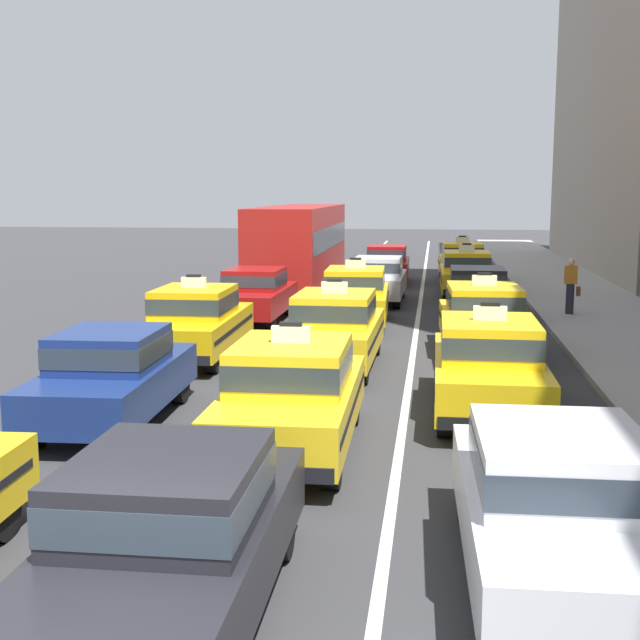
{
  "coord_description": "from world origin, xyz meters",
  "views": [
    {
      "loc": [
        2.06,
        -4.67,
        3.82
      ],
      "look_at": [
        -0.16,
        11.44,
        1.3
      ],
      "focal_mm": 46.79,
      "sensor_mm": 36.0,
      "label": 1
    }
  ],
  "objects_px": {
    "bus_left_fifth": "(300,242)",
    "sedan_center_fifth": "(378,278)",
    "taxi_right_third": "(483,318)",
    "sedan_left_fourth": "(256,293)",
    "sedan_center_nearest": "(170,534)",
    "sedan_left_second": "(112,374)",
    "pedestrian_by_storefront": "(571,286)",
    "taxi_center_third": "(335,328)",
    "taxi_right_second": "(488,364)",
    "taxi_center_second": "(292,394)",
    "taxi_center_fourth": "(355,295)",
    "sedan_right_fourth": "(477,292)",
    "sedan_center_sixth": "(387,263)",
    "taxi_right_sixth": "(462,261)",
    "taxi_right_fifth": "(466,273)",
    "taxi_left_third": "(196,321)",
    "sedan_right_nearest": "(556,502)"
  },
  "relations": [
    {
      "from": "taxi_center_third",
      "to": "taxi_left_third",
      "type": "bearing_deg",
      "value": 170.91
    },
    {
      "from": "sedan_left_fourth",
      "to": "taxi_center_second",
      "type": "height_order",
      "value": "taxi_center_second"
    },
    {
      "from": "sedan_left_fourth",
      "to": "taxi_center_fourth",
      "type": "relative_size",
      "value": 0.93
    },
    {
      "from": "sedan_left_second",
      "to": "sedan_center_fifth",
      "type": "relative_size",
      "value": 1.01
    },
    {
      "from": "taxi_right_fifth",
      "to": "pedestrian_by_storefront",
      "type": "height_order",
      "value": "taxi_right_fifth"
    },
    {
      "from": "sedan_left_second",
      "to": "taxi_right_second",
      "type": "xyz_separation_m",
      "value": [
        6.17,
        1.48,
        0.03
      ]
    },
    {
      "from": "bus_left_fifth",
      "to": "sedan_right_fourth",
      "type": "height_order",
      "value": "bus_left_fifth"
    },
    {
      "from": "taxi_right_sixth",
      "to": "pedestrian_by_storefront",
      "type": "height_order",
      "value": "taxi_right_sixth"
    },
    {
      "from": "taxi_center_second",
      "to": "sedan_right_fourth",
      "type": "xyz_separation_m",
      "value": [
        3.3,
        13.22,
        -0.03
      ]
    },
    {
      "from": "sedan_center_nearest",
      "to": "taxi_right_second",
      "type": "bearing_deg",
      "value": 67.18
    },
    {
      "from": "sedan_right_fourth",
      "to": "taxi_right_sixth",
      "type": "distance_m",
      "value": 10.8
    },
    {
      "from": "sedan_center_fifth",
      "to": "sedan_right_fourth",
      "type": "relative_size",
      "value": 1.0
    },
    {
      "from": "sedan_center_sixth",
      "to": "sedan_right_nearest",
      "type": "bearing_deg",
      "value": -83.24
    },
    {
      "from": "sedan_left_second",
      "to": "pedestrian_by_storefront",
      "type": "bearing_deg",
      "value": 54.16
    },
    {
      "from": "sedan_left_second",
      "to": "taxi_center_third",
      "type": "bearing_deg",
      "value": 57.63
    },
    {
      "from": "sedan_center_fifth",
      "to": "taxi_right_third",
      "type": "xyz_separation_m",
      "value": [
        3.06,
        -8.98,
        0.03
      ]
    },
    {
      "from": "sedan_left_second",
      "to": "taxi_right_third",
      "type": "distance_m",
      "value": 9.28
    },
    {
      "from": "taxi_right_third",
      "to": "bus_left_fifth",
      "type": "bearing_deg",
      "value": 115.9
    },
    {
      "from": "taxi_center_fourth",
      "to": "taxi_right_fifth",
      "type": "height_order",
      "value": "same"
    },
    {
      "from": "taxi_right_fifth",
      "to": "sedan_left_second",
      "type": "bearing_deg",
      "value": -109.7
    },
    {
      "from": "taxi_left_third",
      "to": "pedestrian_by_storefront",
      "type": "relative_size",
      "value": 2.75
    },
    {
      "from": "bus_left_fifth",
      "to": "sedan_center_fifth",
      "type": "relative_size",
      "value": 2.6
    },
    {
      "from": "sedan_center_sixth",
      "to": "taxi_right_sixth",
      "type": "distance_m",
      "value": 3.28
    },
    {
      "from": "taxi_right_fifth",
      "to": "taxi_center_fourth",
      "type": "bearing_deg",
      "value": -115.32
    },
    {
      "from": "bus_left_fifth",
      "to": "taxi_center_second",
      "type": "relative_size",
      "value": 2.45
    },
    {
      "from": "taxi_center_fourth",
      "to": "sedan_right_fourth",
      "type": "height_order",
      "value": "taxi_center_fourth"
    },
    {
      "from": "taxi_center_third",
      "to": "taxi_right_third",
      "type": "distance_m",
      "value": 3.75
    },
    {
      "from": "taxi_left_third",
      "to": "sedan_center_nearest",
      "type": "height_order",
      "value": "taxi_left_third"
    },
    {
      "from": "sedan_center_fifth",
      "to": "taxi_right_second",
      "type": "distance_m",
      "value": 14.54
    },
    {
      "from": "sedan_center_nearest",
      "to": "taxi_center_second",
      "type": "height_order",
      "value": "taxi_center_second"
    },
    {
      "from": "taxi_center_fourth",
      "to": "pedestrian_by_storefront",
      "type": "bearing_deg",
      "value": 19.29
    },
    {
      "from": "bus_left_fifth",
      "to": "sedan_center_fifth",
      "type": "distance_m",
      "value": 5.67
    },
    {
      "from": "sedan_center_sixth",
      "to": "taxi_right_fifth",
      "type": "bearing_deg",
      "value": -53.26
    },
    {
      "from": "sedan_left_second",
      "to": "bus_left_fifth",
      "type": "distance_m",
      "value": 20.16
    },
    {
      "from": "taxi_center_fourth",
      "to": "taxi_right_sixth",
      "type": "distance_m",
      "value": 12.74
    },
    {
      "from": "sedan_left_second",
      "to": "taxi_center_third",
      "type": "distance_m",
      "value": 5.81
    },
    {
      "from": "sedan_center_fifth",
      "to": "taxi_right_third",
      "type": "bearing_deg",
      "value": -71.19
    },
    {
      "from": "sedan_center_nearest",
      "to": "taxi_right_sixth",
      "type": "height_order",
      "value": "taxi_right_sixth"
    },
    {
      "from": "taxi_center_fourth",
      "to": "pedestrian_by_storefront",
      "type": "height_order",
      "value": "taxi_center_fourth"
    },
    {
      "from": "sedan_left_second",
      "to": "sedan_left_fourth",
      "type": "relative_size",
      "value": 1.01
    },
    {
      "from": "taxi_right_second",
      "to": "sedan_right_fourth",
      "type": "height_order",
      "value": "taxi_right_second"
    },
    {
      "from": "bus_left_fifth",
      "to": "pedestrian_by_storefront",
      "type": "height_order",
      "value": "bus_left_fifth"
    },
    {
      "from": "sedan_left_fourth",
      "to": "sedan_center_nearest",
      "type": "height_order",
      "value": "same"
    },
    {
      "from": "taxi_center_third",
      "to": "sedan_center_fifth",
      "type": "bearing_deg",
      "value": 88.95
    },
    {
      "from": "taxi_center_third",
      "to": "taxi_right_fifth",
      "type": "bearing_deg",
      "value": 75.81
    },
    {
      "from": "sedan_center_nearest",
      "to": "taxi_right_sixth",
      "type": "bearing_deg",
      "value": 83.34
    },
    {
      "from": "bus_left_fifth",
      "to": "taxi_right_sixth",
      "type": "bearing_deg",
      "value": 23.45
    },
    {
      "from": "taxi_right_third",
      "to": "sedan_center_sixth",
      "type": "bearing_deg",
      "value": 101.58
    },
    {
      "from": "sedan_left_second",
      "to": "taxi_center_third",
      "type": "height_order",
      "value": "taxi_center_third"
    },
    {
      "from": "sedan_left_fourth",
      "to": "sedan_center_sixth",
      "type": "height_order",
      "value": "same"
    }
  ]
}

